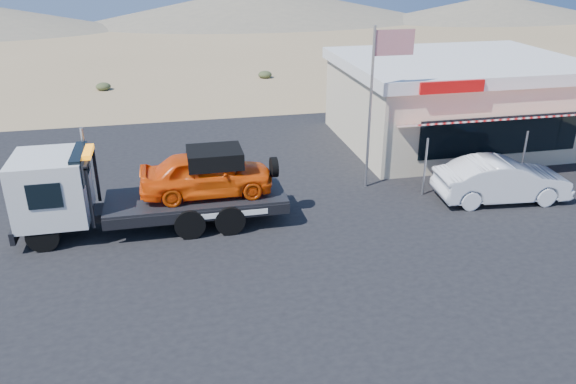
% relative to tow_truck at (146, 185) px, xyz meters
% --- Properties ---
extents(ground, '(120.00, 120.00, 0.00)m').
position_rel_tow_truck_xyz_m(ground, '(3.38, -2.80, -1.50)').
color(ground, '#957E55').
rests_on(ground, ground).
extents(asphalt_lot, '(32.00, 24.00, 0.02)m').
position_rel_tow_truck_xyz_m(asphalt_lot, '(5.38, 0.20, -1.49)').
color(asphalt_lot, black).
rests_on(asphalt_lot, ground).
extents(tow_truck, '(8.35, 2.48, 2.79)m').
position_rel_tow_truck_xyz_m(tow_truck, '(0.00, 0.00, 0.00)').
color(tow_truck, black).
rests_on(tow_truck, asphalt_lot).
extents(white_sedan, '(4.87, 2.07, 1.56)m').
position_rel_tow_truck_xyz_m(white_sedan, '(12.41, -0.54, -0.70)').
color(white_sedan, silver).
rests_on(white_sedan, asphalt_lot).
extents(jerky_store, '(10.40, 9.97, 3.90)m').
position_rel_tow_truck_xyz_m(jerky_store, '(13.88, 6.17, 0.49)').
color(jerky_store, beige).
rests_on(jerky_store, asphalt_lot).
extents(flagpole, '(1.55, 0.10, 6.00)m').
position_rel_tow_truck_xyz_m(flagpole, '(8.31, 1.70, 2.26)').
color(flagpole, '#99999E').
rests_on(flagpole, asphalt_lot).
extents(distant_hills, '(126.00, 48.00, 4.20)m').
position_rel_tow_truck_xyz_m(distant_hills, '(-6.39, 52.34, 0.38)').
color(distant_hills, '#726B59').
rests_on(distant_hills, ground).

